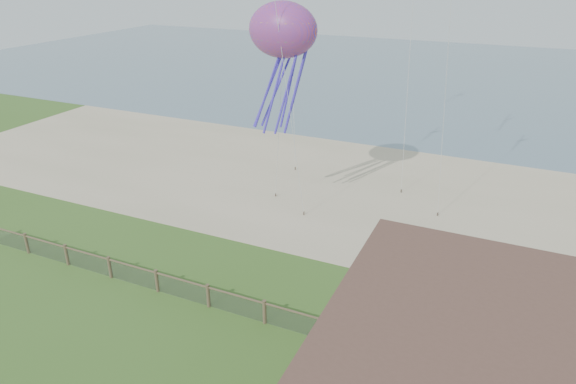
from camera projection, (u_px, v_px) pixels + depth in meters
sand_beach at (365, 192)px, 36.78m from camera, size 72.00×20.00×0.02m
ocean at (453, 76)px, 73.29m from camera, size 160.00×68.00×0.02m
chainlink_fence at (265, 313)px, 23.28m from camera, size 36.20×0.20×1.25m
picnic_table at (342, 357)px, 21.02m from camera, size 1.74×1.40×0.67m
octopus_kite at (283, 67)px, 28.83m from camera, size 4.20×3.33×7.72m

